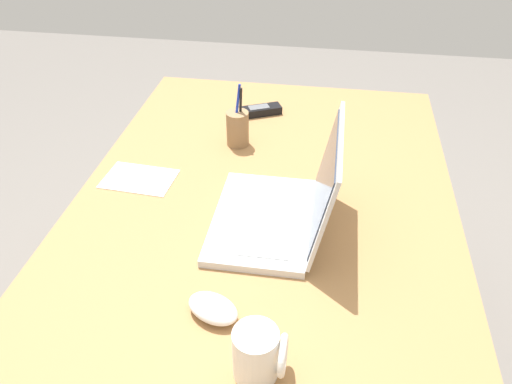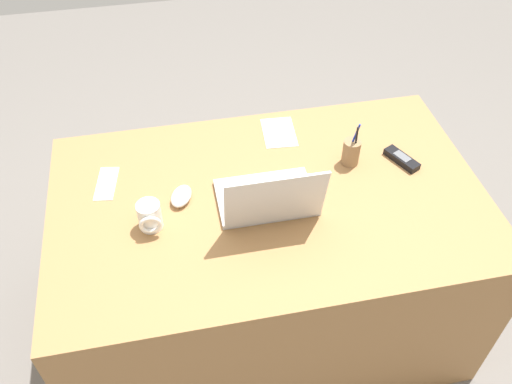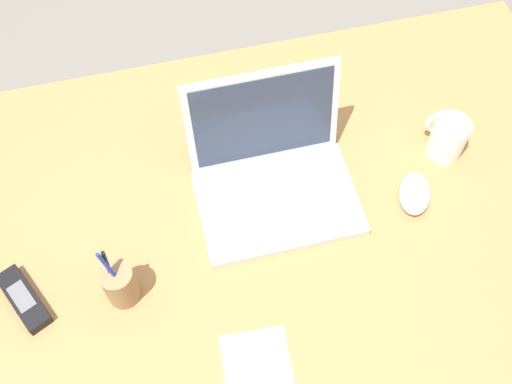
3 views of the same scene
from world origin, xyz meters
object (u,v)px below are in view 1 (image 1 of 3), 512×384
laptop (283,207)px  cordless_phone (259,111)px  computer_mouse (213,308)px  coffee_mug_white (258,354)px  pen_holder (238,128)px

laptop → cordless_phone: bearing=-165.6°
computer_mouse → cordless_phone: computer_mouse is taller
computer_mouse → coffee_mug_white: size_ratio=1.05×
computer_mouse → cordless_phone: 0.79m
computer_mouse → coffee_mug_white: bearing=67.8°
coffee_mug_white → cordless_phone: 0.90m
laptop → coffee_mug_white: 0.38m
computer_mouse → pen_holder: bearing=-149.3°
laptop → computer_mouse: bearing=-19.1°
cordless_phone → computer_mouse: bearing=2.7°
laptop → coffee_mug_white: (0.38, 0.00, -0.00)m
computer_mouse → coffee_mug_white: (0.10, 0.10, 0.03)m
laptop → coffee_mug_white: laptop is taller
laptop → computer_mouse: laptop is taller
laptop → computer_mouse: (0.27, -0.09, -0.03)m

